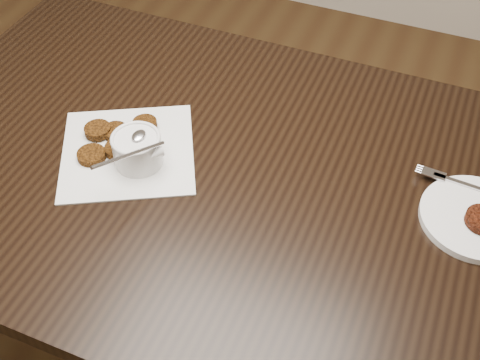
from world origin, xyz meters
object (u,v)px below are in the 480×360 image
(plate_with_patty, at_px, (477,215))
(napkin, at_px, (128,152))
(table, at_px, (223,270))
(sauce_ramekin, at_px, (135,137))

(plate_with_patty, bearing_deg, napkin, -172.78)
(napkin, relative_size, plate_with_patty, 1.30)
(table, bearing_deg, sauce_ramekin, -163.68)
(table, distance_m, plate_with_patty, 0.65)
(table, xyz_separation_m, sauce_ramekin, (-0.17, -0.05, 0.45))
(sauce_ramekin, bearing_deg, plate_with_patty, 9.19)
(table, relative_size, napkin, 5.29)
(table, distance_m, sauce_ramekin, 0.48)
(table, xyz_separation_m, plate_with_patty, (0.52, 0.06, 0.39))
(table, height_order, sauce_ramekin, sauce_ramekin)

